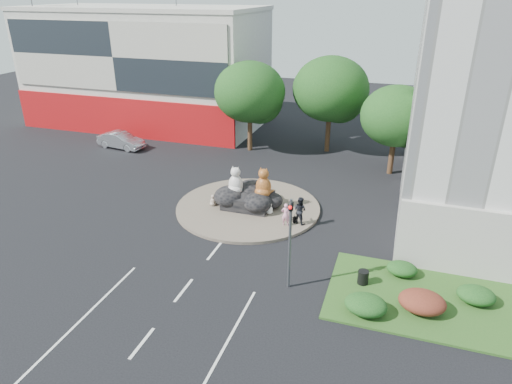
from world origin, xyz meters
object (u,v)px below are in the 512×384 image
pedestrian_dark (300,210)px  parked_car (121,140)px  kitten_calico (213,200)px  litter_bin (363,277)px  cat_white (236,180)px  cat_tabby (264,182)px  kitten_white (270,208)px  pedestrian_pink (286,214)px

pedestrian_dark → parked_car: pedestrian_dark is taller
kitten_calico → parked_car: size_ratio=0.18×
pedestrian_dark → litter_bin: (4.62, -5.30, -0.63)m
cat_white → pedestrian_dark: 5.12m
cat_tabby → pedestrian_dark: bearing=-21.1°
kitten_calico → kitten_white: bearing=26.9°
cat_tabby → litter_bin: size_ratio=2.82×
pedestrian_dark → litter_bin: bearing=154.7°
cat_white → parked_car: (-15.07, 8.69, -1.32)m
cat_tabby → kitten_white: (0.66, -0.70, -1.53)m
cat_white → cat_tabby: cat_tabby is taller
kitten_white → pedestrian_dark: size_ratio=0.45×
kitten_white → parked_car: size_ratio=0.18×
cat_tabby → parked_car: (-17.03, 8.56, -1.36)m
kitten_calico → cat_tabby: bearing=38.4°
pedestrian_pink → parked_car: pedestrian_pink is taller
kitten_white → pedestrian_dark: (2.24, -0.70, 0.50)m
cat_white → parked_car: 17.44m
cat_tabby → pedestrian_dark: size_ratio=1.13×
cat_white → kitten_white: cat_white is taller
kitten_white → litter_bin: (6.86, -6.01, -0.13)m
parked_car → kitten_white: bearing=-110.2°
kitten_calico → kitten_white: kitten_white is taller
cat_tabby → cat_white: bearing=-171.3°
kitten_white → pedestrian_pink: (1.45, -1.26, 0.35)m
kitten_calico → pedestrian_pink: size_ratio=0.54×
pedestrian_pink → litter_bin: (5.41, -4.74, -0.47)m
cat_white → kitten_calico: size_ratio=2.41×
kitten_white → pedestrian_pink: pedestrian_pink is taller
pedestrian_pink → pedestrian_dark: 0.98m
pedestrian_dark → cat_tabby: bearing=-2.3°
cat_white → kitten_white: bearing=-5.0°
cat_white → kitten_calico: (-1.50, -0.59, -1.48)m
parked_car → litter_bin: size_ratio=6.39×
cat_tabby → kitten_calico: cat_tabby is taller
cat_tabby → kitten_white: size_ratio=2.52×
cat_white → pedestrian_pink: size_ratio=1.31×
cat_white → kitten_calico: cat_white is taller
pedestrian_pink → cat_white: bearing=-30.7°
cat_tabby → pedestrian_dark: (2.90, -1.41, -1.02)m
kitten_calico → pedestrian_pink: 5.72m
cat_tabby → pedestrian_pink: bearing=-38.2°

